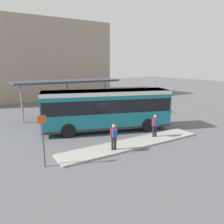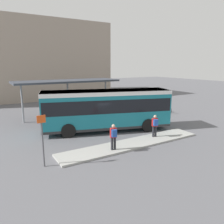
% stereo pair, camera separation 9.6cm
% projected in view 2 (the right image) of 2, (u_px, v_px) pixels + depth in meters
% --- Properties ---
extents(ground_plane, '(120.00, 120.00, 0.00)m').
position_uv_depth(ground_plane, '(107.00, 130.00, 18.05)').
color(ground_plane, '#5B5B60').
extents(curb_island, '(10.48, 1.80, 0.12)m').
position_uv_depth(curb_island, '(133.00, 144.00, 14.80)').
color(curb_island, '#9E9E99').
rests_on(curb_island, ground_plane).
extents(city_bus, '(10.45, 5.41, 3.30)m').
position_uv_depth(city_bus, '(107.00, 107.00, 17.64)').
color(city_bus, '#197284').
rests_on(city_bus, ground_plane).
extents(pedestrian_waiting, '(0.45, 0.49, 1.63)m').
position_uv_depth(pedestrian_waiting, '(114.00, 135.00, 13.38)').
color(pedestrian_waiting, '#232328').
rests_on(pedestrian_waiting, curb_island).
extents(pedestrian_companion, '(0.48, 0.51, 1.63)m').
position_uv_depth(pedestrian_companion, '(155.00, 125.00, 15.84)').
color(pedestrian_companion, '#232328').
rests_on(pedestrian_companion, curb_island).
extents(bicycle_yellow, '(0.48, 1.63, 0.71)m').
position_uv_depth(bicycle_yellow, '(167.00, 110.00, 24.56)').
color(bicycle_yellow, black).
rests_on(bicycle_yellow, ground_plane).
extents(bicycle_white, '(0.48, 1.59, 0.69)m').
position_uv_depth(bicycle_white, '(163.00, 109.00, 25.16)').
color(bicycle_white, black).
rests_on(bicycle_white, ground_plane).
extents(bicycle_orange, '(0.48, 1.64, 0.71)m').
position_uv_depth(bicycle_orange, '(157.00, 108.00, 25.53)').
color(bicycle_orange, black).
rests_on(bicycle_orange, ground_plane).
extents(bicycle_green, '(0.48, 1.78, 0.78)m').
position_uv_depth(bicycle_green, '(155.00, 106.00, 26.25)').
color(bicycle_green, black).
rests_on(bicycle_green, ground_plane).
extents(station_shelter, '(10.36, 3.28, 3.78)m').
position_uv_depth(station_shelter, '(67.00, 82.00, 21.88)').
color(station_shelter, '#383D47').
rests_on(station_shelter, ground_plane).
extents(platform_sign, '(0.44, 0.08, 2.80)m').
position_uv_depth(platform_sign, '(43.00, 139.00, 11.30)').
color(platform_sign, '#4C4C51').
rests_on(platform_sign, ground_plane).
extents(station_building, '(25.00, 14.79, 11.96)m').
position_uv_depth(station_building, '(24.00, 61.00, 36.65)').
color(station_building, gray).
rests_on(station_building, ground_plane).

